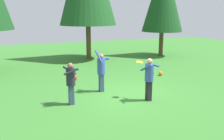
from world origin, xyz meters
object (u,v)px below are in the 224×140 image
Objects in this scene: frisbee at (140,62)px; person_catcher at (149,76)px; person_bystander at (71,80)px; person_thrower at (101,69)px; ball_orange at (161,73)px; ball_red at (74,78)px.

person_catcher is at bearing -70.56° from frisbee.
person_bystander is at bearing 175.64° from frisbee.
person_catcher is at bearing -5.14° from person_thrower.
person_thrower is at bearing 17.60° from person_catcher.
person_thrower reaches higher than ball_orange.
person_bystander is 3.61m from ball_red.
person_bystander reaches higher than ball_orange.
person_thrower is 6.82× the size of ball_red.
person_thrower is 1.10× the size of person_catcher.
person_thrower is 1.84m from frisbee.
ball_red is at bearing 7.11° from person_catcher.
ball_orange is (5.65, 2.61, -0.84)m from person_bystander.
person_thrower is 5.72× the size of frisbee.
person_catcher is 1.05× the size of person_bystander.
ball_red reaches higher than ball_orange.
person_thrower reaches higher than frisbee.
ball_red is (-0.68, 2.29, -0.88)m from person_thrower.
person_bystander is at bearing 57.14° from person_catcher.
person_bystander is at bearing -155.22° from ball_orange.
person_catcher is 0.70m from frisbee.
ball_red is (-1.87, 3.61, -1.35)m from frisbee.
ball_red is (-4.73, 0.79, 0.02)m from ball_orange.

